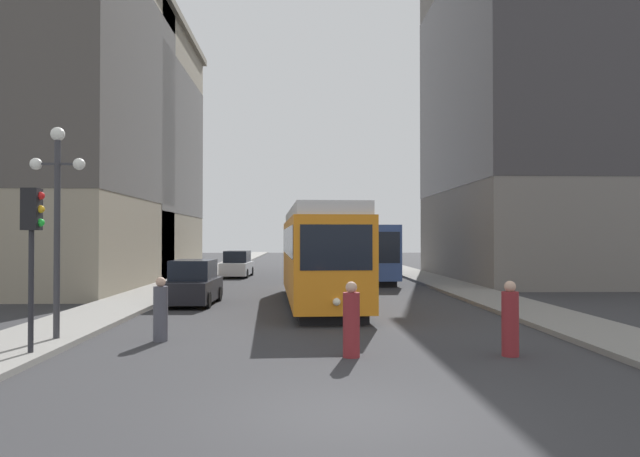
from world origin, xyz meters
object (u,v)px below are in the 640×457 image
object	(u,v)px
parked_car_left_mid	(237,265)
pedestrian_on_sidewalk	(510,321)
streetcar	(319,253)
lamp_post_left_near	(57,199)
pedestrian_crossing_near	(161,311)
pedestrian_crossing_far	(351,322)
transit_bus	(364,250)
parked_car_left_near	(193,284)
traffic_light_near_left	(32,226)

from	to	relation	value
parked_car_left_mid	pedestrian_on_sidewalk	size ratio (longest dim) A/B	2.85
streetcar	lamp_post_left_near	bearing A→B (deg)	-131.16
pedestrian_crossing_near	parked_car_left_mid	bearing A→B (deg)	-89.73
streetcar	pedestrian_crossing_far	size ratio (longest dim) A/B	7.62
transit_bus	pedestrian_on_sidewalk	size ratio (longest dim) A/B	6.55
transit_bus	parked_car_left_near	world-z (taller)	transit_bus
transit_bus	parked_car_left_near	distance (m)	15.85
pedestrian_crossing_near	traffic_light_near_left	xyz separation A→B (m)	(-2.37, -2.25, 2.21)
traffic_light_near_left	lamp_post_left_near	distance (m)	2.07
pedestrian_on_sidewalk	parked_car_left_mid	bearing A→B (deg)	-120.74
parked_car_left_mid	transit_bus	bearing A→B (deg)	-23.40
transit_bus	pedestrian_crossing_near	xyz separation A→B (m)	(-7.82, -22.05, -1.16)
pedestrian_crossing_near	lamp_post_left_near	distance (m)	3.93
parked_car_left_near	pedestrian_on_sidewalk	size ratio (longest dim) A/B	2.50
pedestrian_crossing_near	pedestrian_crossing_far	bearing A→B (deg)	153.52
parked_car_left_near	pedestrian_crossing_near	size ratio (longest dim) A/B	2.56
parked_car_left_near	pedestrian_crossing_far	bearing A→B (deg)	-61.71
transit_bus	lamp_post_left_near	distance (m)	24.74
pedestrian_on_sidewalk	lamp_post_left_near	xyz separation A→B (m)	(-11.13, 1.97, 2.92)
parked_car_left_near	lamp_post_left_near	world-z (taller)	lamp_post_left_near
pedestrian_crossing_far	streetcar	bearing A→B (deg)	-46.86
parked_car_left_near	lamp_post_left_near	bearing A→B (deg)	-100.30
lamp_post_left_near	pedestrian_on_sidewalk	bearing A→B (deg)	-10.05
lamp_post_left_near	parked_car_left_mid	bearing A→B (deg)	85.89
pedestrian_crossing_far	parked_car_left_near	bearing A→B (deg)	-22.18
pedestrian_on_sidewalk	pedestrian_crossing_near	bearing A→B (deg)	-63.78
pedestrian_crossing_far	pedestrian_on_sidewalk	bearing A→B (deg)	-138.96
traffic_light_near_left	lamp_post_left_near	xyz separation A→B (m)	(-0.22, 1.93, 0.73)
pedestrian_crossing_near	traffic_light_near_left	world-z (taller)	traffic_light_near_left
streetcar	lamp_post_left_near	distance (m)	11.50
pedestrian_on_sidewalk	lamp_post_left_near	world-z (taller)	lamp_post_left_near
pedestrian_crossing_far	lamp_post_left_near	xyz separation A→B (m)	(-7.45, 1.97, 2.93)
lamp_post_left_near	pedestrian_crossing_far	bearing A→B (deg)	-14.81
pedestrian_crossing_near	pedestrian_crossing_far	world-z (taller)	pedestrian_crossing_far
parked_car_left_mid	traffic_light_near_left	bearing A→B (deg)	-91.27
parked_car_left_mid	lamp_post_left_near	distance (m)	26.66
pedestrian_crossing_far	traffic_light_near_left	distance (m)	7.56
streetcar	pedestrian_on_sidewalk	distance (m)	11.71
pedestrian_crossing_near	pedestrian_on_sidewalk	distance (m)	8.85
streetcar	transit_bus	world-z (taller)	streetcar
streetcar	pedestrian_crossing_near	world-z (taller)	streetcar
parked_car_left_mid	pedestrian_crossing_near	size ratio (longest dim) A/B	2.92
streetcar	parked_car_left_mid	world-z (taller)	streetcar
pedestrian_crossing_far	parked_car_left_mid	bearing A→B (deg)	-37.85
transit_bus	pedestrian_crossing_near	size ratio (longest dim) A/B	6.72
parked_car_left_near	traffic_light_near_left	world-z (taller)	traffic_light_near_left
parked_car_left_mid	pedestrian_crossing_far	xyz separation A→B (m)	(5.55, -28.40, -0.04)
pedestrian_on_sidewalk	lamp_post_left_near	distance (m)	11.68
parked_car_left_near	traffic_light_near_left	bearing A→B (deg)	-97.15
transit_bus	pedestrian_on_sidewalk	distance (m)	24.39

